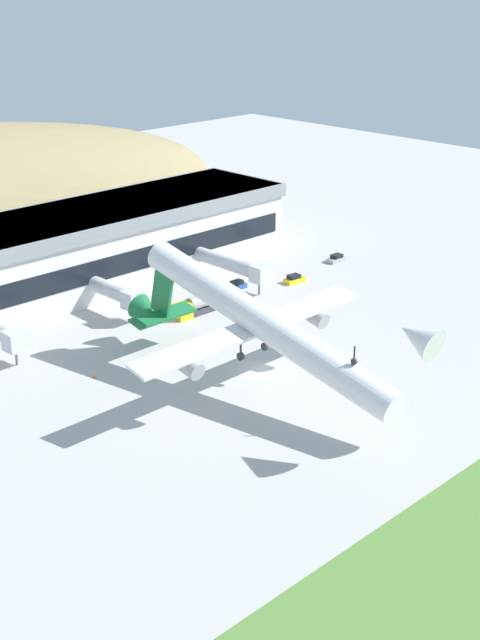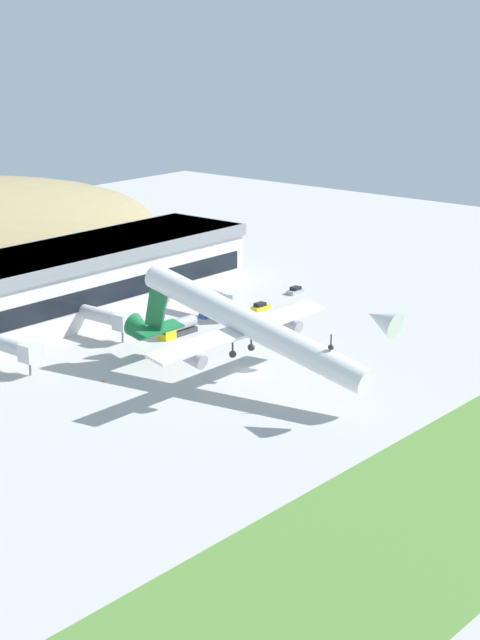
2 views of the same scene
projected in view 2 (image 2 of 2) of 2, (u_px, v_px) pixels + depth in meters
ground_plane at (248, 372)px, 173.72m from camera, size 327.97×327.97×0.00m
terminal_building at (51, 283)px, 199.80m from camera, size 90.54×20.67×13.41m
jetway_0 at (14, 347)px, 173.39m from camera, size 3.38×13.28×5.43m
jetway_1 at (109, 318)px, 190.13m from camera, size 3.38×11.93×5.43m
jetway_2 at (208, 295)px, 205.69m from camera, size 3.38×17.29×5.43m
cargo_airplane at (247, 326)px, 164.59m from camera, size 39.25×52.40×15.38m
service_car_0 at (260, 307)px, 209.79m from camera, size 4.21×2.08×1.52m
service_car_1 at (295, 291)px, 222.15m from camera, size 3.88×1.91×1.46m
service_car_2 at (209, 313)px, 205.31m from camera, size 4.27×1.76×1.59m
fuel_truck at (178, 327)px, 193.12m from camera, size 8.51×2.46×3.11m
traffic_cone_0 at (196, 356)px, 180.90m from camera, size 0.52×0.52×0.58m
traffic_cone_1 at (103, 380)px, 169.07m from camera, size 0.52×0.52×0.58m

